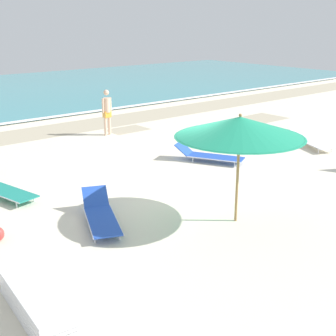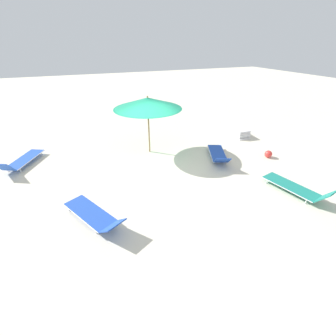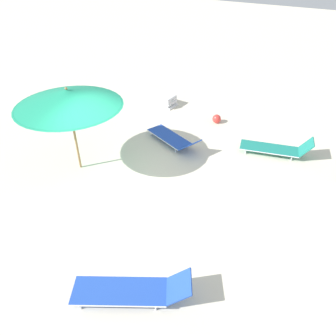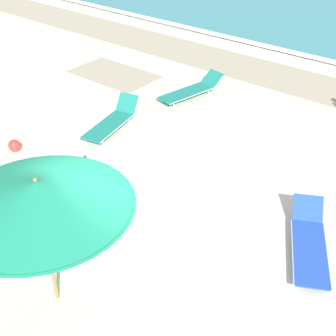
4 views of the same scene
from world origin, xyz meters
TOP-DOWN VIEW (x-y plane):
  - ground_plane at (0.00, 0.01)m, footprint 60.00×60.00m
  - beach_umbrella at (-0.28, -1.56)m, footprint 2.78×2.78m
  - lounger_stack at (-5.20, -2.03)m, footprint 0.78×1.96m
  - sun_lounger_beside_umbrella at (-3.70, 3.23)m, footprint 1.05×2.15m
  - sun_lounger_near_water_right at (-2.70, 0.20)m, footprint 1.37×2.14m
  - sun_lounger_mid_beach_solo at (2.49, 2.09)m, footprint 1.55×2.21m
  - beach_ball at (-4.76, 0.85)m, footprint 0.31×0.31m

SIDE VIEW (x-z plane):
  - ground_plane at x=0.00m, z-range -0.16..0.00m
  - beach_ball at x=-4.76m, z-range 0.00..0.31m
  - lounger_stack at x=-5.20m, z-range 0.00..0.41m
  - sun_lounger_mid_beach_solo at x=2.49m, z-range -0.05..0.47m
  - sun_lounger_near_water_right at x=-2.70m, z-range -0.06..0.49m
  - sun_lounger_beside_umbrella at x=-3.70m, z-range -0.09..0.53m
  - beach_umbrella at x=-0.28m, z-range 0.93..3.35m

